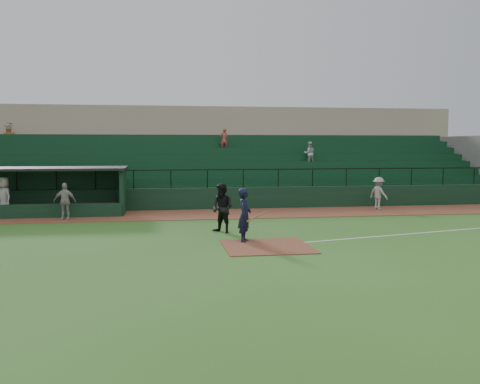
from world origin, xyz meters
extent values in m
plane|color=#2E5E1E|center=(0.00, 0.00, 0.00)|extent=(90.00, 90.00, 0.00)
cube|color=brown|center=(0.00, 8.00, 0.01)|extent=(40.00, 4.00, 0.03)
cube|color=brown|center=(0.00, -1.00, 0.01)|extent=(3.00, 3.00, 0.03)
cube|color=white|center=(8.00, 1.20, 0.01)|extent=(17.49, 4.44, 0.01)
cube|color=black|center=(0.00, 10.20, 0.60)|extent=(36.00, 0.35, 1.20)
cylinder|color=black|center=(0.00, 10.20, 2.20)|extent=(36.00, 0.06, 0.06)
cube|color=slate|center=(0.00, 15.10, 1.80)|extent=(36.00, 9.00, 3.60)
cube|color=#0F391D|center=(0.00, 14.60, 2.25)|extent=(34.56, 8.00, 4.05)
cube|color=slate|center=(18.00, 15.15, 2.10)|extent=(0.35, 9.50, 4.20)
cube|color=tan|center=(0.00, 21.60, 3.20)|extent=(38.00, 3.00, 6.40)
cube|color=slate|center=(0.00, 19.60, 3.70)|extent=(36.00, 2.00, 0.20)
cylinder|color=#A55138|center=(-13.68, 19.50, 4.10)|extent=(0.70, 0.70, 0.60)
imported|color=#2D5923|center=(-13.68, 19.50, 4.73)|extent=(0.59, 0.51, 0.66)
imported|color=silver|center=(6.17, 14.90, 3.01)|extent=(0.74, 0.58, 1.53)
imported|color=#9C4239|center=(0.78, 16.90, 3.91)|extent=(0.56, 0.37, 1.53)
cube|color=black|center=(-9.75, 10.40, 1.15)|extent=(8.50, 0.20, 2.30)
cube|color=black|center=(-5.50, 9.10, 1.15)|extent=(0.20, 2.60, 2.30)
cube|color=black|center=(-9.75, 9.10, 2.36)|extent=(8.90, 3.20, 0.12)
cube|color=olive|center=(-9.75, 10.00, 0.25)|extent=(7.65, 0.40, 0.50)
cube|color=black|center=(-9.75, 7.75, 0.35)|extent=(8.50, 0.12, 0.70)
imported|color=black|center=(-0.61, 0.02, 0.99)|extent=(0.67, 0.83, 1.97)
cylinder|color=olive|center=(-0.21, -0.18, 0.95)|extent=(0.79, 0.34, 0.35)
imported|color=black|center=(-1.15, 2.26, 1.00)|extent=(1.22, 1.22, 1.99)
imported|color=#9B9791|center=(8.30, 8.63, 0.91)|extent=(1.11, 1.31, 1.76)
imported|color=#A9A39E|center=(-8.08, 7.00, 0.90)|extent=(1.04, 0.49, 1.74)
imported|color=#A39E98|center=(-11.12, 8.25, 1.02)|extent=(1.15, 1.10, 1.98)
camera|label=1|loc=(-3.75, -18.86, 3.51)|focal=39.68mm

